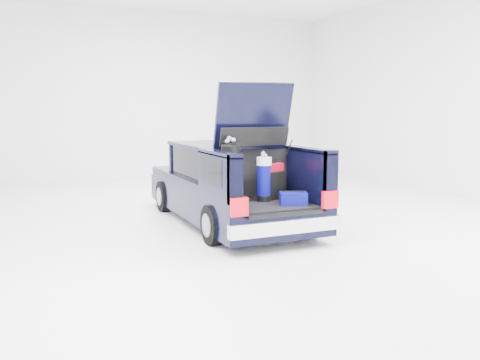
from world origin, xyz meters
name	(u,v)px	position (x,y,z in m)	size (l,w,h in m)	color
ground	(229,222)	(0.00, 0.00, 0.00)	(14.00, 14.00, 0.00)	white
car	(227,185)	(0.00, 0.11, 0.67)	(1.87, 4.65, 2.47)	black
red_suitcase	(271,182)	(0.24, -1.20, 0.89)	(0.43, 0.36, 0.62)	maroon
black_golf_bag	(231,173)	(-0.48, -1.23, 1.06)	(0.41, 0.47, 1.03)	black
blue_golf_bag	(264,179)	(0.08, -1.27, 0.96)	(0.29, 0.29, 0.79)	black
blue_duffel	(293,198)	(0.35, -1.74, 0.70)	(0.48, 0.40, 0.21)	#060467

